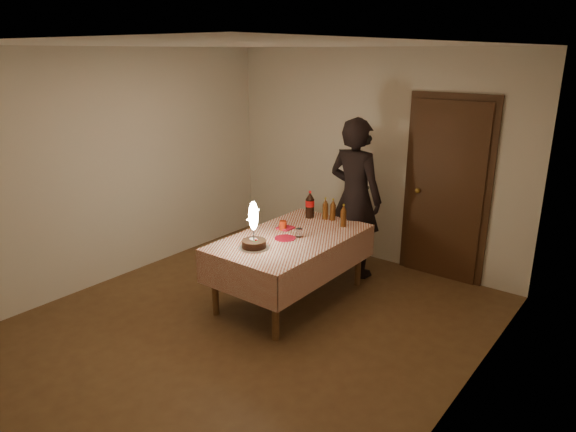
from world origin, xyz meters
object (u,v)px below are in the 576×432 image
(red_plate, at_px, (285,238))
(amber_bottle_left, at_px, (325,209))
(cola_bottle, at_px, (310,205))
(birthday_cake, at_px, (254,234))
(clear_cup, at_px, (299,233))
(photographer, at_px, (355,198))
(amber_bottle_right, at_px, (343,216))
(amber_bottle_mid, at_px, (333,210))
(red_cup, at_px, (283,225))
(dining_table, at_px, (291,245))

(red_plate, bearing_deg, amber_bottle_left, 92.45)
(cola_bottle, bearing_deg, birthday_cake, -83.65)
(clear_cup, height_order, photographer, photographer)
(birthday_cake, bearing_deg, amber_bottle_right, 72.12)
(birthday_cake, xyz_separation_m, amber_bottle_mid, (0.14, 1.20, -0.02))
(photographer, bearing_deg, red_plate, -98.84)
(birthday_cake, xyz_separation_m, amber_bottle_left, (0.05, 1.18, -0.02))
(red_plate, xyz_separation_m, red_cup, (-0.18, 0.20, 0.05))
(clear_cup, relative_size, photographer, 0.05)
(red_cup, relative_size, amber_bottle_mid, 0.39)
(red_cup, height_order, photographer, photographer)
(amber_bottle_mid, bearing_deg, amber_bottle_left, -166.84)
(red_plate, height_order, photographer, photographer)
(amber_bottle_left, relative_size, amber_bottle_mid, 1.00)
(clear_cup, bearing_deg, birthday_cake, -107.86)
(clear_cup, height_order, amber_bottle_left, amber_bottle_left)
(amber_bottle_left, bearing_deg, birthday_cake, -92.37)
(clear_cup, bearing_deg, red_plate, -123.13)
(red_cup, xyz_separation_m, cola_bottle, (-0.02, 0.53, 0.10))
(amber_bottle_mid, distance_m, photographer, 0.32)
(clear_cup, xyz_separation_m, amber_bottle_mid, (-0.03, 0.68, 0.07))
(cola_bottle, distance_m, photographer, 0.53)
(cola_bottle, height_order, amber_bottle_left, cola_bottle)
(amber_bottle_mid, height_order, photographer, photographer)
(birthday_cake, relative_size, amber_bottle_right, 1.85)
(red_plate, relative_size, amber_bottle_left, 0.86)
(birthday_cake, distance_m, amber_bottle_right, 1.14)
(dining_table, xyz_separation_m, birthday_cake, (-0.09, -0.47, 0.23))
(amber_bottle_right, xyz_separation_m, photographer, (-0.10, 0.40, 0.10))
(red_cup, height_order, clear_cup, red_cup)
(clear_cup, bearing_deg, dining_table, -150.90)
(amber_bottle_mid, bearing_deg, photographer, 67.96)
(birthday_cake, relative_size, red_cup, 4.72)
(amber_bottle_right, height_order, amber_bottle_mid, same)
(red_cup, distance_m, amber_bottle_right, 0.67)
(birthday_cake, height_order, photographer, photographer)
(amber_bottle_mid, bearing_deg, red_cup, -111.34)
(dining_table, xyz_separation_m, amber_bottle_left, (-0.04, 0.70, 0.22))
(clear_cup, height_order, amber_bottle_right, amber_bottle_right)
(dining_table, relative_size, red_cup, 17.20)
(clear_cup, xyz_separation_m, amber_bottle_right, (0.18, 0.57, 0.07))
(clear_cup, distance_m, photographer, 0.99)
(red_plate, xyz_separation_m, photographer, (0.17, 1.09, 0.21))
(clear_cup, bearing_deg, photographer, 84.88)
(amber_bottle_mid, bearing_deg, birthday_cake, -96.55)
(birthday_cake, bearing_deg, photographer, 80.32)
(clear_cup, distance_m, cola_bottle, 0.67)
(birthday_cake, distance_m, red_cup, 0.60)
(red_cup, distance_m, amber_bottle_mid, 0.66)
(dining_table, xyz_separation_m, photographer, (0.16, 1.01, 0.31))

